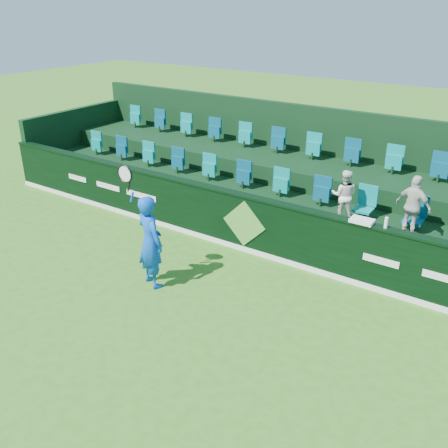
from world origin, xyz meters
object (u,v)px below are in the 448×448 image
Objects in this scene: tennis_player at (150,241)px; drinks_bottle at (386,223)px; spectator_left at (344,195)px; towel at (362,221)px; spectator_middle at (413,206)px.

tennis_player reaches higher than drinks_bottle.
drinks_bottle is (1.27, -1.12, 0.08)m from spectator_left.
towel is 0.46m from drinks_bottle.
spectator_left is at bearing 16.25° from spectator_middle.
drinks_bottle is at bearing 96.03° from spectator_middle.
tennis_player reaches higher than spectator_middle.
spectator_left is at bearing 53.40° from tennis_player.
tennis_player is 5.71× the size of towel.
spectator_left is at bearing 138.57° from drinks_bottle.
drinks_bottle is at bearing 31.41° from tennis_player.
tennis_player is 11.84× the size of drinks_bottle.
tennis_player reaches higher than spectator_left.
tennis_player is 2.21× the size of spectator_left.
spectator_middle is 2.94× the size of towel.
drinks_bottle is at bearing 121.90° from spectator_left.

